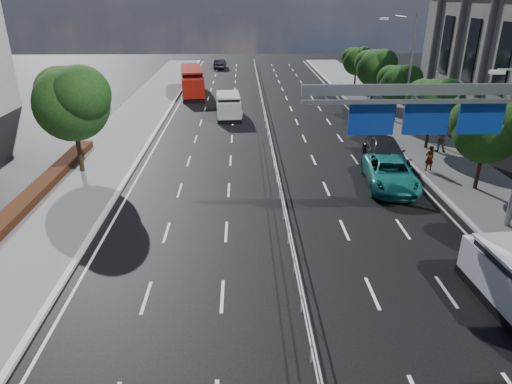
{
  "coord_description": "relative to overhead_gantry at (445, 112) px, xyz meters",
  "views": [
    {
      "loc": [
        -1.98,
        -8.97,
        10.25
      ],
      "look_at": [
        -1.42,
        9.12,
        2.4
      ],
      "focal_mm": 32.0,
      "sensor_mm": 36.0,
      "label": 1
    }
  ],
  "objects": [
    {
      "name": "median_fence",
      "position": [
        -6.74,
        12.45,
        -5.08
      ],
      "size": [
        0.05,
        85.0,
        1.02
      ],
      "color": "silver",
      "rests_on": "ground"
    },
    {
      "name": "overhead_gantry",
      "position": [
        0.0,
        0.0,
        0.0
      ],
      "size": [
        10.24,
        0.38,
        7.45
      ],
      "color": "gray",
      "rests_on": "ground"
    },
    {
      "name": "streetlight_far",
      "position": [
        3.76,
        15.95,
        -0.4
      ],
      "size": [
        2.78,
        2.4,
        9.0
      ],
      "color": "gray",
      "rests_on": "ground"
    },
    {
      "name": "near_tree_back",
      "position": [
        -18.68,
        7.92,
        -1.0
      ],
      "size": [
        4.84,
        4.51,
        6.69
      ],
      "color": "black",
      "rests_on": "ground"
    },
    {
      "name": "far_tree_d",
      "position": [
        4.51,
        4.42,
        -1.92
      ],
      "size": [
        3.85,
        3.59,
        5.34
      ],
      "color": "black",
      "rests_on": "ground"
    },
    {
      "name": "far_tree_e",
      "position": [
        4.51,
        11.93,
        -2.05
      ],
      "size": [
        3.63,
        3.38,
        5.13
      ],
      "color": "black",
      "rests_on": "ground"
    },
    {
      "name": "far_tree_f",
      "position": [
        4.5,
        19.43,
        -2.12
      ],
      "size": [
        3.52,
        3.28,
        5.02
      ],
      "color": "black",
      "rests_on": "ground"
    },
    {
      "name": "far_tree_g",
      "position": [
        4.51,
        26.92,
        -1.85
      ],
      "size": [
        3.96,
        3.69,
        5.45
      ],
      "color": "black",
      "rests_on": "ground"
    },
    {
      "name": "far_tree_h",
      "position": [
        4.5,
        34.43,
        -2.18
      ],
      "size": [
        3.41,
        3.18,
        4.91
      ],
      "color": "black",
      "rests_on": "ground"
    },
    {
      "name": "white_minivan",
      "position": [
        -9.96,
        21.78,
        -4.57
      ],
      "size": [
        2.43,
        4.99,
        2.11
      ],
      "rotation": [
        0.0,
        0.0,
        0.07
      ],
      "color": "black",
      "rests_on": "ground"
    },
    {
      "name": "red_bus",
      "position": [
        -14.24,
        32.4,
        -4.1
      ],
      "size": [
        3.56,
        9.89,
        2.89
      ],
      "rotation": [
        0.0,
        0.0,
        0.13
      ],
      "color": "black",
      "rests_on": "ground"
    },
    {
      "name": "near_car_silver",
      "position": [
        -9.56,
        22.35,
        -4.89
      ],
      "size": [
        2.0,
        4.33,
        1.44
      ],
      "primitive_type": "imported",
      "rotation": [
        0.0,
        0.0,
        3.22
      ],
      "color": "#A7A9AE",
      "rests_on": "ground"
    },
    {
      "name": "near_car_dark",
      "position": [
        -11.96,
        51.65,
        -4.92
      ],
      "size": [
        1.79,
        4.26,
        1.37
      ],
      "primitive_type": "imported",
      "rotation": [
        0.0,
        0.0,
        3.06
      ],
      "color": "black",
      "rests_on": "ground"
    },
    {
      "name": "parked_car_teal",
      "position": [
        -0.24,
        5.23,
        -4.81
      ],
      "size": [
        3.22,
        5.95,
        1.59
      ],
      "primitive_type": "imported",
      "rotation": [
        0.0,
        0.0,
        -0.11
      ],
      "color": "#19716D",
      "rests_on": "ground"
    },
    {
      "name": "parked_car_dark",
      "position": [
        0.55,
        8.95,
        -4.8
      ],
      "size": [
        2.72,
        5.74,
        1.62
      ],
      "primitive_type": "imported",
      "rotation": [
        0.0,
        0.0,
        -0.08
      ],
      "color": "black",
      "rests_on": "ground"
    },
    {
      "name": "pedestrian_a",
      "position": [
        2.86,
        7.37,
        -4.67
      ],
      "size": [
        0.64,
        0.48,
        1.59
      ],
      "primitive_type": "imported",
      "rotation": [
        0.0,
        0.0,
        3.32
      ],
      "color": "gray",
      "rests_on": "sidewalk_far"
    },
    {
      "name": "pedestrian_b",
      "position": [
        5.06,
        11.12,
        -4.59
      ],
      "size": [
        1.0,
        0.87,
        1.74
      ],
      "primitive_type": "imported",
      "rotation": [
        0.0,
        0.0,
        2.86
      ],
      "color": "gray",
      "rests_on": "sidewalk_far"
    }
  ]
}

